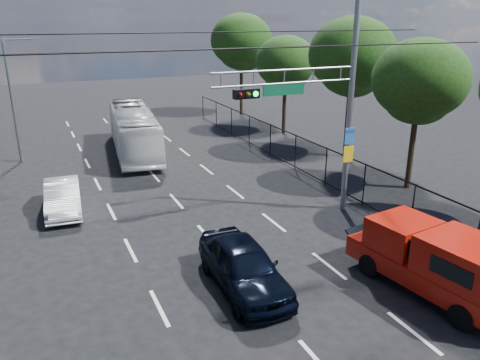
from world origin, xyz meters
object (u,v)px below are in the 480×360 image
red_pickup (437,260)px  white_van (63,197)px  signal_mast (327,93)px  navy_hatchback (244,266)px  white_bus (134,131)px

red_pickup → white_van: size_ratio=1.41×
signal_mast → white_van: signal_mast is taller
red_pickup → white_van: red_pickup is taller
signal_mast → red_pickup: signal_mast is taller
navy_hatchback → white_van: 10.06m
red_pickup → white_bus: size_ratio=0.58×
red_pickup → navy_hatchback: (-5.28, 2.67, -0.34)m
signal_mast → navy_hatchback: 8.18m
navy_hatchback → red_pickup: bearing=-24.7°
signal_mast → red_pickup: bearing=-92.3°
white_van → navy_hatchback: bearing=-58.3°
navy_hatchback → white_bus: bearing=90.8°
signal_mast → white_bus: (-5.16, 13.25, -3.83)m
red_pickup → white_van: 15.25m
red_pickup → white_bus: bearing=103.8°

